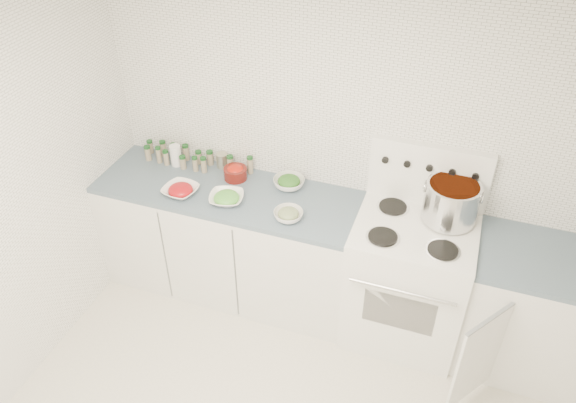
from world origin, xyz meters
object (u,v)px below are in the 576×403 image
object	(u,v)px
stove	(408,277)
stock_pot	(451,200)
bowl_tomato	(181,190)
bowl_snowpea	(226,198)

from	to	relation	value
stove	stock_pot	bearing A→B (deg)	39.03
stock_pot	stove	bearing A→B (deg)	-140.97
bowl_tomato	stock_pot	bearing A→B (deg)	9.08
stock_pot	bowl_tomato	size ratio (longest dim) A/B	1.36
stove	bowl_tomato	world-z (taller)	stove
bowl_tomato	bowl_snowpea	bearing A→B (deg)	4.17
stove	bowl_tomato	distance (m)	1.64
stock_pot	bowl_tomato	distance (m)	1.78
stove	bowl_snowpea	distance (m)	1.33
bowl_snowpea	stove	bearing A→B (deg)	5.38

